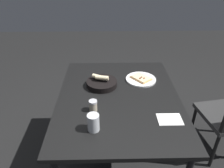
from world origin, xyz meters
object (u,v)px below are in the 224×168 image
at_px(pizza_plate, 141,79).
at_px(bread_basket, 102,83).
at_px(dining_table, 119,103).
at_px(pepper_shaker, 93,106).
at_px(beer_glass, 93,123).

bearing_deg(pizza_plate, bread_basket, -165.74).
distance_m(dining_table, pizza_plate, 0.32).
height_order(dining_table, pepper_shaker, pepper_shaker).
bearing_deg(beer_glass, pizza_plate, 58.16).
bearing_deg(bread_basket, dining_table, -50.58).
relative_size(pizza_plate, bread_basket, 1.03).
relative_size(bread_basket, beer_glass, 2.21).
relative_size(dining_table, pepper_shaker, 14.65).
distance_m(pizza_plate, pepper_shaker, 0.56).
distance_m(bread_basket, beer_glass, 0.52).
bearing_deg(pepper_shaker, pizza_plate, 46.75).
bearing_deg(dining_table, bread_basket, 129.42).
xyz_separation_m(dining_table, pepper_shaker, (-0.18, -0.17, 0.10)).
relative_size(bread_basket, pepper_shaker, 3.10).
bearing_deg(bread_basket, beer_glass, -94.56).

